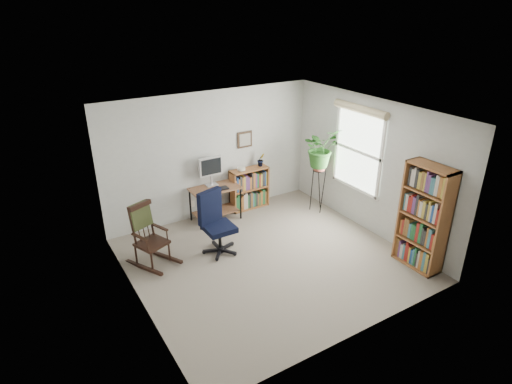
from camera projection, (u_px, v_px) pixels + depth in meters
floor at (269, 259)px, 6.95m from camera, size 4.20×4.00×0.00m
ceiling at (271, 114)px, 5.97m from camera, size 4.20×4.00×0.00m
wall_back at (212, 155)px, 8.01m from camera, size 4.20×0.00×2.40m
wall_front at (365, 253)px, 4.90m from camera, size 4.20×0.00×2.40m
wall_left at (132, 227)px, 5.46m from camera, size 0.00×4.00×2.40m
wall_right at (370, 166)px, 7.46m from camera, size 0.00×4.00×2.40m
window at (358, 151)px, 7.59m from camera, size 0.12×1.20×1.50m
desk at (216, 204)px, 8.09m from camera, size 0.92×0.51×0.66m
monitor at (211, 171)px, 7.95m from camera, size 0.46×0.16×0.56m
keyboard at (218, 189)px, 7.85m from camera, size 0.40×0.15×0.02m
office_chair at (219, 223)px, 6.94m from camera, size 0.73×0.73×1.08m
rocking_chair at (151, 235)px, 6.63m from camera, size 0.83×1.03×1.04m
low_bookshelf at (249, 188)px, 8.53m from camera, size 0.79×0.26×0.84m
tall_bookshelf at (424, 217)px, 6.48m from camera, size 0.32×0.74×1.69m
plant_stand at (318, 187)px, 8.38m from camera, size 0.32×0.32×1.01m
spider_plant at (322, 129)px, 7.91m from camera, size 1.69×1.88×1.46m
potted_plant_small at (261, 163)px, 8.48m from camera, size 0.13×0.24×0.11m
framed_picture at (245, 140)px, 8.25m from camera, size 0.32×0.04×0.32m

